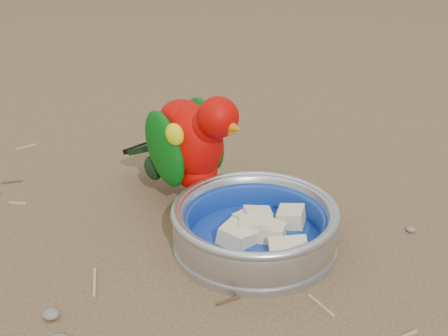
# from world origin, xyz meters

# --- Properties ---
(ground) EXTENTS (60.00, 60.00, 0.00)m
(ground) POSITION_xyz_m (0.00, 0.00, 0.00)
(ground) COLOR brown
(food_bowl) EXTENTS (0.21, 0.21, 0.02)m
(food_bowl) POSITION_xyz_m (0.03, 0.09, 0.01)
(food_bowl) COLOR #B2B2BA
(food_bowl) RESTS_ON ground
(bowl_wall) EXTENTS (0.21, 0.21, 0.04)m
(bowl_wall) POSITION_xyz_m (0.03, 0.09, 0.04)
(bowl_wall) COLOR #B2B2BA
(bowl_wall) RESTS_ON food_bowl
(fruit_wedges) EXTENTS (0.13, 0.13, 0.03)m
(fruit_wedges) POSITION_xyz_m (0.03, 0.09, 0.03)
(fruit_wedges) COLOR beige
(fruit_wedges) RESTS_ON food_bowl
(lory_parrot) EXTENTS (0.23, 0.22, 0.18)m
(lory_parrot) POSITION_xyz_m (-0.07, 0.19, 0.09)
(lory_parrot) COLOR #B60501
(lory_parrot) RESTS_ON ground
(ground_debris) EXTENTS (0.90, 0.80, 0.01)m
(ground_debris) POSITION_xyz_m (-0.02, 0.03, 0.00)
(ground_debris) COLOR #9D9255
(ground_debris) RESTS_ON ground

